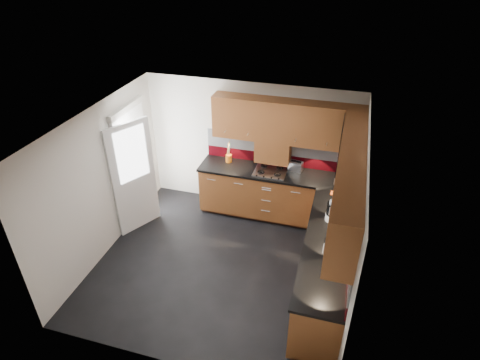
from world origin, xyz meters
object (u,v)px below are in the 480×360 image
(food_processor, at_px, (333,212))
(toaster, at_px, (296,166))
(utensil_pot, at_px, (229,157))
(gas_hob, at_px, (270,171))

(food_processor, bearing_deg, toaster, 120.00)
(utensil_pot, bearing_deg, toaster, 1.10)
(gas_hob, distance_m, utensil_pot, 0.82)
(utensil_pot, bearing_deg, food_processor, -32.72)
(toaster, height_order, food_processor, food_processor)
(utensil_pot, height_order, food_processor, utensil_pot)
(utensil_pot, distance_m, toaster, 1.22)
(utensil_pot, xyz_separation_m, toaster, (1.22, 0.02, -0.01))
(food_processor, bearing_deg, gas_hob, 136.20)
(gas_hob, height_order, utensil_pot, utensil_pot)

